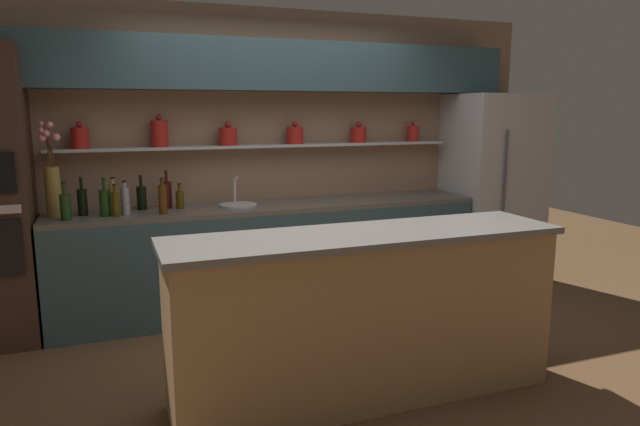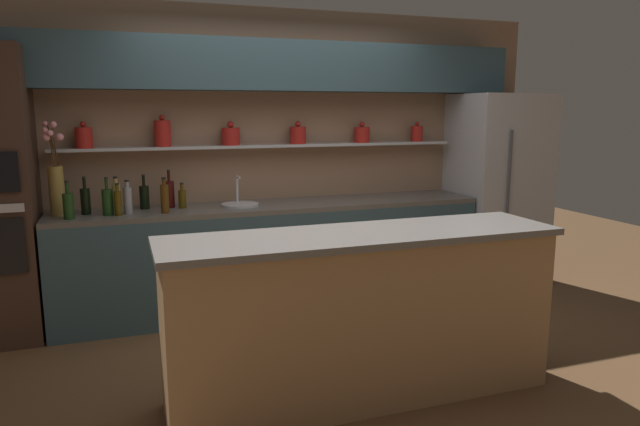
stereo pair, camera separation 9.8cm
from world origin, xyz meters
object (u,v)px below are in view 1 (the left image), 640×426
Objects in this scene: refrigerator at (492,190)px; flower_vase at (52,184)px; bottle_spirit_9 at (114,197)px; bottle_oil_7 at (116,203)px; bottle_spirit_2 at (163,199)px; bottle_wine_3 at (167,194)px; bottle_wine_1 at (142,197)px; bottle_wine_8 at (82,201)px; bottle_spirit_5 at (125,200)px; bottle_wine_0 at (105,202)px; bottle_wine_6 at (65,206)px; sink_fixture at (238,203)px; bottle_oil_4 at (180,199)px.

refrigerator reaches higher than flower_vase.
bottle_oil_7 is at bearing -87.14° from bottle_spirit_9.
bottle_wine_3 is (0.06, 0.26, -0.00)m from bottle_spirit_2.
bottle_wine_1 is 0.96× the size of bottle_wine_8.
bottle_wine_8 is (-0.58, 0.15, -0.01)m from bottle_spirit_2.
bottle_wine_1 reaches higher than bottle_spirit_5.
bottle_wine_0 is 1.03× the size of bottle_wine_6.
bottle_spirit_2 reaches higher than bottle_oil_7.
sink_fixture is 0.48m from bottle_oil_4.
flower_vase is at bearing -178.46° from bottle_oil_4.
sink_fixture is at bearing -0.67° from flower_vase.
bottle_spirit_2 is 0.70m from bottle_wine_6.
bottle_wine_0 is 0.09m from bottle_oil_7.
sink_fixture is 1.11× the size of bottle_spirit_2.
flower_vase is at bearing 160.32° from bottle_oil_7.
bottle_oil_7 is 0.28m from bottle_wine_8.
refrigerator is at bearing 1.67° from bottle_wine_6.
bottle_spirit_5 is at bearing -125.50° from bottle_wine_1.
sink_fixture is at bearing 6.98° from bottle_wine_6.
bottle_spirit_9 is (-0.51, 0.01, 0.04)m from bottle_oil_4.
sink_fixture reaches higher than bottle_oil_4.
bottle_wine_0 reaches higher than bottle_wine_1.
bottle_oil_7 is (0.08, -0.05, -0.00)m from bottle_wine_0.
bottle_wine_0 is at bearing -16.79° from flower_vase.
flower_vase is at bearing 179.06° from refrigerator.
bottle_oil_4 is 0.53m from bottle_oil_7.
refrigerator is 5.92× the size of sink_fixture.
bottle_spirit_5 is at bearing -150.43° from bottle_wine_3.
bottle_wine_3 reaches higher than bottle_spirit_2.
bottle_wine_0 reaches higher than bottle_oil_4.
bottle_wine_6 reaches higher than bottle_wine_1.
flower_vase is (-3.97, 0.06, 0.24)m from refrigerator.
bottle_wine_8 is at bearing 165.17° from bottle_spirit_2.
bottle_oil_4 is (0.10, -0.07, -0.03)m from bottle_wine_3.
bottle_wine_8 is at bearing -170.72° from bottle_wine_3.
refrigerator is 6.31× the size of bottle_wine_8.
bottle_wine_1 and bottle_spirit_2 have the same top height.
refrigerator is 8.85× the size of bottle_oil_4.
bottle_spirit_9 is at bearing 12.41° from bottle_wine_8.
bottle_wine_6 is (-0.42, -0.08, -0.01)m from bottle_spirit_5.
bottle_wine_1 is 0.20m from bottle_wine_3.
bottle_oil_4 is (0.58, 0.13, -0.03)m from bottle_wine_0.
bottle_oil_4 is (-3.03, 0.09, 0.07)m from refrigerator.
bottle_wine_1 reaches higher than bottle_spirit_9.
bottle_spirit_5 is 0.16m from bottle_spirit_9.
refrigerator is 3.13m from bottle_wine_3.
bottle_wine_0 is at bearing -174.95° from sink_fixture.
refrigerator is at bearing 0.55° from bottle_spirit_5.
bottle_wine_8 is at bearing -176.93° from bottle_oil_4.
bottle_spirit_9 is at bearing 65.67° from bottle_wine_0.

